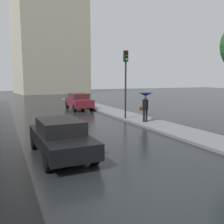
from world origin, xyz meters
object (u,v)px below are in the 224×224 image
object	(u,v)px
car_maroon_near_kerb	(79,101)
pedestrian_with_umbrella_near	(145,100)
car_black_mid_road	(61,137)
traffic_light	(126,72)

from	to	relation	value
car_maroon_near_kerb	pedestrian_with_umbrella_near	size ratio (longest dim) A/B	2.24
car_maroon_near_kerb	car_black_mid_road	bearing A→B (deg)	-108.62
car_maroon_near_kerb	traffic_light	distance (m)	7.86
traffic_light	car_black_mid_road	bearing A→B (deg)	-133.67
pedestrian_with_umbrella_near	traffic_light	bearing A→B (deg)	-62.90
car_maroon_near_kerb	car_black_mid_road	xyz separation A→B (m)	(-4.71, -13.57, -0.08)
pedestrian_with_umbrella_near	car_black_mid_road	bearing A→B (deg)	46.00
traffic_light	pedestrian_with_umbrella_near	bearing A→B (deg)	-74.41
car_black_mid_road	pedestrian_with_umbrella_near	size ratio (longest dim) A/B	2.32
car_black_mid_road	traffic_light	distance (m)	9.04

